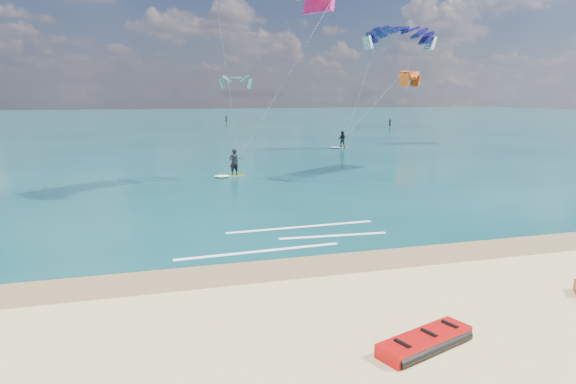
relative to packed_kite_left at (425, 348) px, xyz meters
name	(u,v)px	position (x,y,z in m)	size (l,w,h in m)	color
ground	(193,153)	(-1.08, 43.55, 0.00)	(320.00, 320.00, 0.00)	tan
wet_sand_strip	(300,266)	(-1.08, 6.55, 0.00)	(320.00, 2.40, 0.01)	brown
sea	(164,122)	(-1.08, 107.55, 0.02)	(320.00, 200.00, 0.04)	#0A383A
packed_kite_left	(425,348)	(0.00, 0.00, 0.00)	(2.86, 1.12, 0.41)	#BF0B0A
kitesurfer_main	(255,58)	(1.22, 24.00, 8.39)	(9.82, 9.90, 16.01)	#CCEB1B
kitesurfer_far	(372,80)	(18.43, 42.39, 7.58)	(11.45, 5.56, 14.33)	gold
shoreline_foam	(296,237)	(-0.17, 10.07, 0.04)	(9.50, 3.64, 0.01)	white
distant_kites	(122,98)	(-8.95, 85.76, 5.40)	(85.75, 32.80, 13.81)	teal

